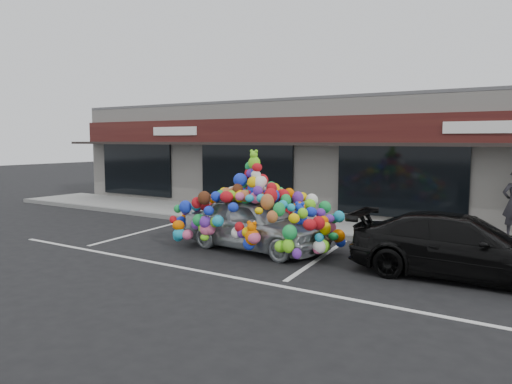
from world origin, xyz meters
The scene contains 9 objects.
ground centered at (0.00, 0.00, 0.00)m, with size 90.00×90.00×0.00m, color black.
shop_building centered at (0.00, 8.44, 2.16)m, with size 24.00×7.20×4.31m.
sidewalk centered at (0.00, 4.00, 0.07)m, with size 26.00×3.00×0.15m, color #989993.
kerb centered at (0.00, 2.50, 0.07)m, with size 26.00×0.18×0.16m, color slate.
parking_stripe_left centered at (-3.20, 0.20, 0.00)m, with size 0.12×4.40×0.01m, color silver.
parking_stripe_mid centered at (2.80, 0.20, 0.00)m, with size 0.12×4.40×0.01m, color silver.
lane_line centered at (2.00, -2.30, 0.00)m, with size 14.00×0.12×0.01m, color silver.
toy_car centered at (1.01, 0.10, 0.84)m, with size 2.89×4.39×2.47m.
black_sedan centered at (5.93, 0.23, 0.64)m, with size 4.42×1.80×1.28m, color black.
Camera 1 is at (7.93, -10.30, 2.79)m, focal length 35.00 mm.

